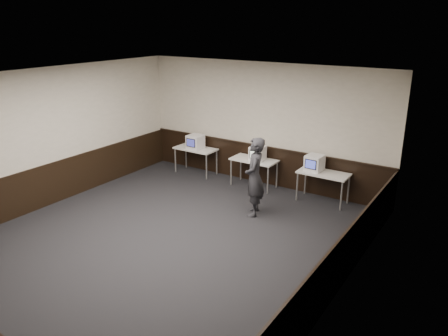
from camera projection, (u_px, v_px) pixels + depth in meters
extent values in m
plane|color=black|center=(165.00, 240.00, 8.75)|extent=(8.00, 8.00, 0.00)
plane|color=white|center=(157.00, 79.00, 7.71)|extent=(8.00, 8.00, 0.00)
plane|color=beige|center=(262.00, 124.00, 11.39)|extent=(7.00, 0.00, 7.00)
plane|color=beige|center=(45.00, 139.00, 10.04)|extent=(0.00, 8.00, 8.00)
plane|color=beige|center=(342.00, 206.00, 6.41)|extent=(0.00, 8.00, 8.00)
cube|color=black|center=(261.00, 164.00, 11.73)|extent=(6.98, 0.04, 1.00)
cube|color=black|center=(52.00, 183.00, 10.39)|extent=(0.04, 7.98, 1.00)
cube|color=black|center=(335.00, 271.00, 6.78)|extent=(0.04, 7.98, 1.00)
cube|color=black|center=(261.00, 146.00, 11.55)|extent=(6.98, 0.06, 0.04)
cube|color=silver|center=(196.00, 149.00, 12.34)|extent=(1.20, 0.60, 0.04)
cylinder|color=#999999|center=(175.00, 160.00, 12.55)|extent=(0.04, 0.04, 0.71)
cylinder|color=#999999|center=(206.00, 167.00, 11.98)|extent=(0.04, 0.04, 0.71)
cylinder|color=#999999|center=(186.00, 156.00, 12.95)|extent=(0.04, 0.04, 0.71)
cylinder|color=#999999|center=(217.00, 162.00, 12.38)|extent=(0.04, 0.04, 0.71)
cube|color=silver|center=(254.00, 160.00, 11.36)|extent=(1.20, 0.60, 0.04)
cylinder|color=#999999|center=(231.00, 172.00, 11.57)|extent=(0.04, 0.04, 0.71)
cylinder|color=#999999|center=(268.00, 180.00, 11.00)|extent=(0.04, 0.04, 0.71)
cylinder|color=#999999|center=(241.00, 167.00, 11.96)|extent=(0.04, 0.04, 0.71)
cylinder|color=#999999|center=(277.00, 175.00, 11.39)|extent=(0.04, 0.04, 0.71)
cube|color=silver|center=(324.00, 173.00, 10.37)|extent=(1.20, 0.60, 0.04)
cylinder|color=#999999|center=(297.00, 187.00, 10.58)|extent=(0.04, 0.04, 0.71)
cylinder|color=#999999|center=(341.00, 196.00, 10.01)|extent=(0.04, 0.04, 0.71)
cylinder|color=#999999|center=(305.00, 181.00, 10.98)|extent=(0.04, 0.04, 0.71)
cylinder|color=#999999|center=(348.00, 189.00, 10.41)|extent=(0.04, 0.04, 0.71)
cube|color=white|center=(195.00, 142.00, 12.21)|extent=(0.40, 0.42, 0.40)
cube|color=black|center=(191.00, 143.00, 12.04)|extent=(0.30, 0.02, 0.24)
cube|color=#333799|center=(191.00, 143.00, 12.04)|extent=(0.26, 0.01, 0.20)
cube|color=white|center=(258.00, 153.00, 11.23)|extent=(0.41, 0.42, 0.37)
cube|color=black|center=(255.00, 155.00, 11.06)|extent=(0.28, 0.04, 0.22)
cube|color=beige|center=(254.00, 155.00, 11.05)|extent=(0.24, 0.03, 0.18)
cube|color=white|center=(314.00, 163.00, 10.44)|extent=(0.41, 0.43, 0.39)
cube|color=black|center=(311.00, 164.00, 10.27)|extent=(0.29, 0.03, 0.23)
cube|color=#3A44AC|center=(310.00, 164.00, 10.27)|extent=(0.25, 0.02, 0.19)
imported|color=#26262B|center=(255.00, 177.00, 9.65)|extent=(0.65, 0.77, 1.79)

